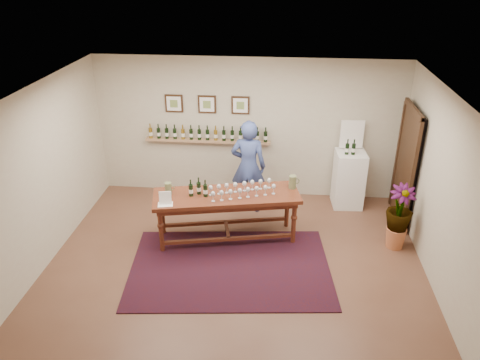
# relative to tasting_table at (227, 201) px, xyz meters

# --- Properties ---
(ground) EXTENTS (6.00, 6.00, 0.00)m
(ground) POSITION_rel_tasting_table_xyz_m (0.22, -0.71, -0.74)
(ground) COLOR brown
(ground) RESTS_ON ground
(room_shell) EXTENTS (6.00, 6.00, 6.00)m
(room_shell) POSITION_rel_tasting_table_xyz_m (2.33, 1.15, 0.38)
(room_shell) COLOR beige
(room_shell) RESTS_ON ground
(rug) EXTENTS (3.34, 2.41, 0.02)m
(rug) POSITION_rel_tasting_table_xyz_m (0.15, -0.86, -0.73)
(rug) COLOR #4A100D
(rug) RESTS_ON ground
(tasting_table) EXTENTS (2.56, 1.27, 0.87)m
(tasting_table) POSITION_rel_tasting_table_xyz_m (0.00, 0.00, 0.00)
(tasting_table) COLOR #491D12
(tasting_table) RESTS_ON ground
(table_glasses) EXTENTS (1.39, 0.78, 0.19)m
(table_glasses) POSITION_rel_tasting_table_xyz_m (0.25, 0.01, 0.23)
(table_glasses) COLOR silver
(table_glasses) RESTS_ON tasting_table
(table_bottles) EXTENTS (0.29, 0.17, 0.30)m
(table_bottles) POSITION_rel_tasting_table_xyz_m (-0.46, -0.07, 0.28)
(table_bottles) COLOR black
(table_bottles) RESTS_ON tasting_table
(pitcher_left) EXTENTS (0.17, 0.17, 0.21)m
(pitcher_left) POSITION_rel_tasting_table_xyz_m (-0.97, -0.09, 0.24)
(pitcher_left) COLOR #646B43
(pitcher_left) RESTS_ON tasting_table
(pitcher_right) EXTENTS (0.16, 0.16, 0.23)m
(pitcher_right) POSITION_rel_tasting_table_xyz_m (1.10, 0.33, 0.25)
(pitcher_right) COLOR #646B43
(pitcher_right) RESTS_ON tasting_table
(menu_card) EXTENTS (0.27, 0.22, 0.22)m
(menu_card) POSITION_rel_tasting_table_xyz_m (-0.94, -0.43, 0.24)
(menu_card) COLOR white
(menu_card) RESTS_ON tasting_table
(display_pedestal) EXTENTS (0.59, 0.59, 1.11)m
(display_pedestal) POSITION_rel_tasting_table_xyz_m (2.21, 1.44, -0.18)
(display_pedestal) COLOR white
(display_pedestal) RESTS_ON ground
(pedestal_bottles) EXTENTS (0.28, 0.09, 0.27)m
(pedestal_bottles) POSITION_rel_tasting_table_xyz_m (2.17, 1.35, 0.51)
(pedestal_bottles) COLOR black
(pedestal_bottles) RESTS_ON display_pedestal
(info_sign) EXTENTS (0.44, 0.05, 0.61)m
(info_sign) POSITION_rel_tasting_table_xyz_m (2.21, 1.61, 0.68)
(info_sign) COLOR white
(info_sign) RESTS_ON display_pedestal
(potted_plant) EXTENTS (0.56, 0.56, 0.99)m
(potted_plant) POSITION_rel_tasting_table_xyz_m (2.87, 0.00, -0.16)
(potted_plant) COLOR #B9663D
(potted_plant) RESTS_ON ground
(person) EXTENTS (0.69, 0.48, 1.82)m
(person) POSITION_rel_tasting_table_xyz_m (0.28, 1.07, 0.17)
(person) COLOR #394A87
(person) RESTS_ON ground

